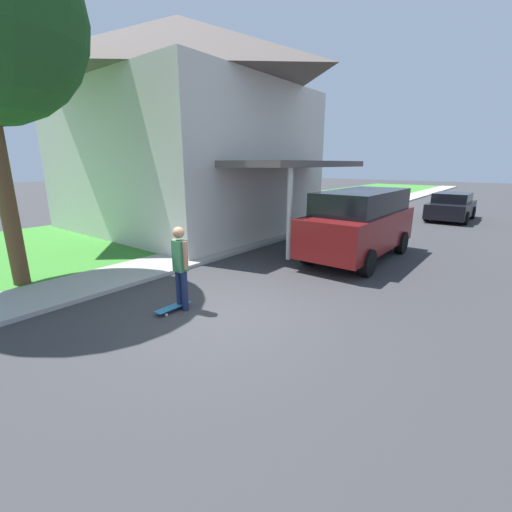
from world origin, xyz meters
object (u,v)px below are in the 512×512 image
object	(u,v)px
suv_parked	(360,222)
skateboard	(173,307)
car_down_street	(451,207)
skateboarder	(180,265)

from	to	relation	value
suv_parked	skateboard	size ratio (longest dim) A/B	6.24
car_down_street	skateboard	distance (m)	16.69
skateboarder	car_down_street	bearing A→B (deg)	82.54
car_down_street	skateboard	size ratio (longest dim) A/B	5.19
suv_parked	skateboard	bearing A→B (deg)	-102.51
skateboarder	skateboard	distance (m)	0.90
suv_parked	car_down_street	world-z (taller)	suv_parked
car_down_street	skateboarder	bearing A→B (deg)	-97.46
car_down_street	suv_parked	bearing A→B (deg)	-94.72
car_down_street	skateboard	xyz separation A→B (m)	(-2.22, -16.53, -0.61)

